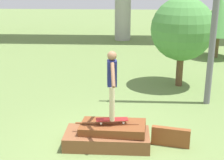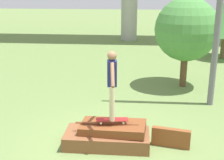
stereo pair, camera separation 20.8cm
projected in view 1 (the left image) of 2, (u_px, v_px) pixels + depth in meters
name	position (u px, v px, depth m)	size (l,w,h in m)	color
ground_plane	(107.00, 145.00, 7.85)	(80.00, 80.00, 0.00)	olive
scrap_pile	(109.00, 136.00, 7.78)	(2.10, 0.99, 0.61)	brown
scrap_plank_loose	(171.00, 137.00, 7.75)	(0.96, 0.34, 0.48)	brown
skateboard	(112.00, 120.00, 7.67)	(0.81, 0.32, 0.09)	maroon
skater	(112.00, 81.00, 7.36)	(0.24, 1.12, 1.71)	#C6B78E
tree_behind_left	(182.00, 29.00, 11.68)	(2.37, 2.37, 3.41)	brown
tree_behind_right	(220.00, 16.00, 16.28)	(2.38, 2.38, 3.19)	brown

